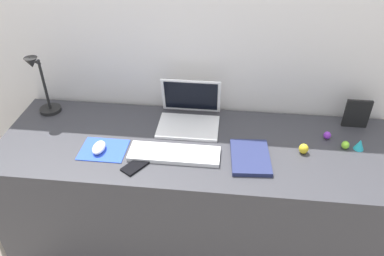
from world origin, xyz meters
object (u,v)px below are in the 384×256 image
Objects in this scene: mouse at (99,147)px; picture_frame at (357,114)px; cell_phone at (136,165)px; toy_figurine_lime at (345,145)px; laptop at (189,113)px; toy_figurine_cyan at (360,144)px; keyboard at (174,154)px; toy_figurine_purple at (327,135)px; notebook_pad at (250,157)px; toy_figurine_yellow at (304,149)px; desk_lamp at (42,87)px.

picture_frame is (1.20, 0.33, 0.05)m from mouse.
toy_figurine_lime reaches higher than cell_phone.
laptop reaches higher than toy_figurine_cyan.
keyboard is 10.55× the size of toy_figurine_lime.
toy_figurine_cyan reaches higher than toy_figurine_purple.
notebook_pad is 0.61m from picture_frame.
toy_figurine_yellow is (0.93, 0.09, 0.00)m from mouse.
keyboard is (-0.04, -0.28, -0.04)m from laptop.
notebook_pad is 1.60× the size of picture_frame.
laptop reaches higher than picture_frame.
keyboard is 4.27× the size of mouse.
cell_phone is 0.91m from toy_figurine_purple.
laptop is 0.40m from notebook_pad.
toy_figurine_purple is (1.05, 0.21, -0.00)m from mouse.
keyboard is 8.62× the size of toy_figurine_yellow.
cell_phone is at bearing -160.83° from toy_figurine_purple.
picture_frame is (0.86, 0.33, 0.06)m from keyboard.
mouse is at bearing -37.40° from desk_lamp.
toy_figurine_cyan is at bearing 12.54° from toy_figurine_yellow.
picture_frame reaches higher than cell_phone.
cell_phone is 2.69× the size of toy_figurine_yellow.
toy_figurine_purple is (0.37, 0.19, 0.01)m from notebook_pad.
toy_figurine_cyan is (0.80, -0.14, -0.03)m from laptop.
toy_figurine_yellow reaches higher than toy_figurine_lime.
picture_frame is at bearing 41.25° from toy_figurine_yellow.
desk_lamp is at bearing 142.60° from mouse.
toy_figurine_purple is (-0.15, -0.12, -0.06)m from picture_frame.
laptop is at bearing 135.02° from notebook_pad.
desk_lamp is 7.12× the size of toy_figurine_yellow.
toy_figurine_cyan is (1.55, -0.13, -0.13)m from desk_lamp.
toy_figurine_lime is at bearing -113.49° from picture_frame.
desk_lamp reaches higher than laptop.
toy_figurine_lime is at bearing -178.12° from toy_figurine_cyan.
picture_frame is 0.21m from toy_figurine_lime.
keyboard is 0.35m from mouse.
notebook_pad is 5.04× the size of toy_figurine_yellow.
toy_figurine_purple is at bearing 11.48° from mouse.
desk_lamp is 1.50m from toy_figurine_lime.
toy_figurine_cyan reaches higher than toy_figurine_lime.
toy_figurine_lime is at bearing 7.39° from mouse.
mouse is 1.13m from toy_figurine_lime.
toy_figurine_yellow is at bearing -164.23° from toy_figurine_lime.
picture_frame is at bearing 83.97° from toy_figurine_cyan.
laptop is at bearing 96.26° from cell_phone.
cell_phone is 2.47× the size of toy_figurine_cyan.
toy_figurine_yellow is 0.18m from toy_figurine_purple.
picture_frame reaches higher than mouse.
laptop reaches higher than keyboard.
cell_phone is 0.38× the size of desk_lamp.
laptop is 0.42m from cell_phone.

